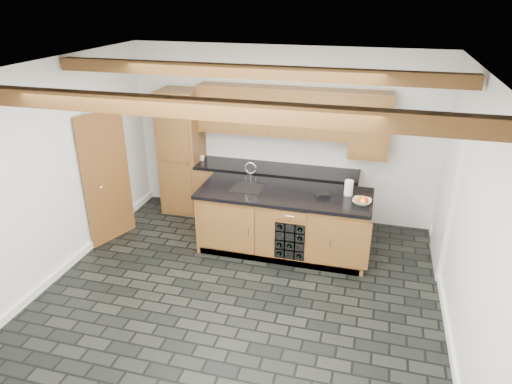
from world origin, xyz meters
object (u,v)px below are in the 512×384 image
Objects in this scene: kitchen_scale at (323,195)px; paper_towel at (349,188)px; fruit_bowl at (362,202)px; island at (284,222)px.

paper_towel is at bearing 2.28° from kitchen_scale.
fruit_bowl is at bearing -51.18° from paper_towel.
island is 9.95× the size of fruit_bowl.
fruit_bowl is (0.53, -0.08, 0.00)m from kitchen_scale.
kitchen_scale is at bearing 171.41° from fruit_bowl.
fruit_bowl reaches higher than kitchen_scale.
paper_towel reaches higher than island.
kitchen_scale is at bearing -2.06° from island.
island is 0.73m from kitchen_scale.
island is 11.54× the size of paper_towel.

